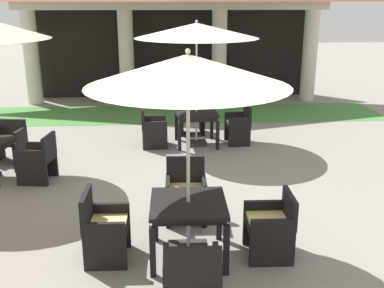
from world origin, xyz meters
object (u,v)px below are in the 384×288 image
patio_chair_near_foreground_east (38,159)px  patio_chair_mid_right_east (239,126)px  patio_umbrella_mid_left (188,73)px  patio_chair_near_foreground_north (9,142)px  patio_table_mid_left (188,209)px  patio_chair_mid_left_north (186,193)px  patio_chair_mid_left_east (271,226)px  patio_umbrella_mid_right (197,31)px  patio_chair_mid_left_west (104,229)px  patio_table_mid_right (196,116)px  patio_chair_mid_right_north (191,117)px  patio_chair_mid_right_west (153,129)px  patio_chair_mid_left_south (192,276)px

patio_chair_near_foreground_east → patio_chair_mid_right_east: 4.43m
patio_umbrella_mid_left → patio_chair_mid_right_east: bearing=73.6°
patio_chair_near_foreground_north → patio_table_mid_left: bearing=139.1°
patio_table_mid_left → patio_chair_mid_left_north: patio_chair_mid_left_north is taller
patio_table_mid_left → patio_chair_mid_right_east: 4.98m
patio_chair_mid_left_east → patio_chair_near_foreground_east: bearing=53.5°
patio_umbrella_mid_left → patio_umbrella_mid_right: 4.75m
patio_chair_mid_left_west → patio_chair_mid_left_east: bearing=90.0°
patio_umbrella_mid_left → patio_umbrella_mid_right: size_ratio=0.96×
patio_chair_mid_left_east → patio_table_mid_right: (-0.60, 4.75, 0.25)m
patio_chair_near_foreground_east → patio_chair_mid_left_east: bearing=-119.8°
patio_umbrella_mid_left → patio_chair_mid_right_north: size_ratio=3.21×
patio_table_mid_right → patio_umbrella_mid_right: bearing=-90.0°
patio_chair_mid_right_west → patio_chair_mid_left_north: bearing=5.6°
patio_umbrella_mid_left → patio_chair_mid_left_south: size_ratio=3.10×
patio_chair_near_foreground_east → patio_table_mid_left: patio_chair_near_foreground_east is taller
patio_chair_mid_left_north → patio_chair_mid_right_north: bearing=-93.3°
patio_chair_near_foreground_east → patio_chair_mid_left_east: 4.51m
patio_umbrella_mid_left → patio_chair_mid_right_east: size_ratio=3.03×
patio_table_mid_left → patio_chair_near_foreground_north: bearing=131.2°
patio_chair_mid_left_north → patio_umbrella_mid_right: size_ratio=0.34×
patio_umbrella_mid_right → patio_chair_mid_right_east: size_ratio=3.17×
patio_chair_mid_left_east → patio_chair_mid_right_east: bearing=-3.1°
patio_table_mid_right → patio_chair_mid_left_west: bearing=-107.5°
patio_chair_near_foreground_north → patio_chair_mid_left_east: bearing=146.6°
patio_umbrella_mid_right → patio_chair_near_foreground_east: bearing=-146.1°
patio_chair_near_foreground_east → patio_chair_mid_left_west: 3.09m
patio_chair_mid_left_east → patio_umbrella_mid_left: bearing=90.0°
patio_chair_near_foreground_east → patio_table_mid_right: (2.96, 1.99, 0.25)m
patio_umbrella_mid_right → patio_chair_mid_right_north: 2.31m
patio_chair_mid_left_west → patio_chair_mid_left_north: bearing=135.0°
patio_chair_near_foreground_east → patio_umbrella_mid_left: patio_umbrella_mid_left is taller
patio_umbrella_mid_left → patio_chair_mid_left_south: (-0.02, -1.04, -1.94)m
patio_table_mid_left → patio_table_mid_right: patio_table_mid_right is taller
patio_chair_mid_right_north → patio_chair_mid_right_west: bearing=44.9°
patio_table_mid_right → patio_chair_mid_right_north: 1.00m
patio_chair_mid_left_north → patio_chair_mid_left_south: size_ratio=1.09×
patio_chair_near_foreground_east → patio_table_mid_right: patio_chair_near_foreground_east is taller
patio_table_mid_right → patio_chair_mid_left_east: bearing=-82.7°
patio_chair_near_foreground_north → patio_umbrella_mid_left: patio_umbrella_mid_left is taller
patio_chair_near_foreground_north → patio_umbrella_mid_right: bearing=-159.3°
patio_chair_mid_left_west → patio_chair_mid_right_north: bearing=167.0°
patio_table_mid_right → patio_chair_near_foreground_north: bearing=-167.2°
patio_umbrella_mid_right → patio_chair_near_foreground_north: bearing=-167.2°
patio_chair_mid_left_north → patio_table_mid_right: bearing=-95.2°
patio_chair_mid_left_east → patio_chair_mid_left_south: 1.47m
patio_chair_near_foreground_north → patio_chair_mid_left_west: patio_chair_mid_left_west is taller
patio_chair_near_foreground_east → patio_chair_mid_left_south: 4.53m
patio_chair_mid_left_north → patio_chair_mid_left_south: 2.09m
patio_chair_mid_left_south → patio_chair_mid_right_north: size_ratio=1.03×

